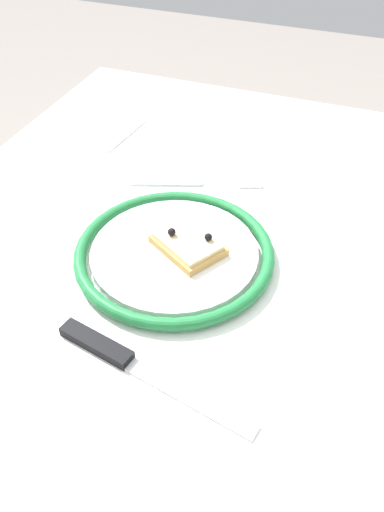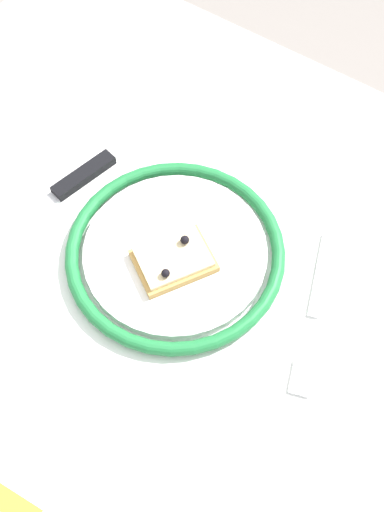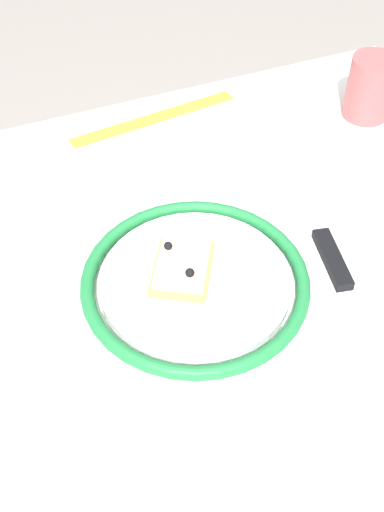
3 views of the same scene
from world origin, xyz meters
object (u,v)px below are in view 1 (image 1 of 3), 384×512
at_px(fork, 198,183).
at_px(napkin, 99,128).
at_px(plate, 178,254).
at_px(pizza_slice_near, 188,244).
at_px(knife, 120,357).
at_px(dining_table, 178,305).

distance_m(fork, napkin, 0.24).
relative_size(plate, fork, 1.32).
xyz_separation_m(pizza_slice_near, knife, (0.18, -0.01, -0.02)).
bearing_deg(knife, napkin, -149.22).
xyz_separation_m(plate, knife, (0.17, 0.00, -0.00)).
height_order(plate, knife, plate).
bearing_deg(fork, napkin, -113.71).
distance_m(knife, napkin, 0.51).
xyz_separation_m(plate, pizza_slice_near, (-0.01, 0.01, 0.01)).
xyz_separation_m(dining_table, knife, (0.18, 0.01, 0.10)).
distance_m(plate, fork, 0.17).
relative_size(plate, pizza_slice_near, 2.41).
distance_m(dining_table, fork, 0.19).
bearing_deg(fork, knife, 6.11).
distance_m(pizza_slice_near, knife, 0.18).
distance_m(pizza_slice_near, fork, 0.17).
xyz_separation_m(dining_table, pizza_slice_near, (-0.00, 0.02, 0.12)).
bearing_deg(dining_table, plate, 25.73).
relative_size(plate, napkin, 2.12).
bearing_deg(plate, fork, -168.56).
bearing_deg(dining_table, napkin, -135.52).
distance_m(dining_table, knife, 0.21).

